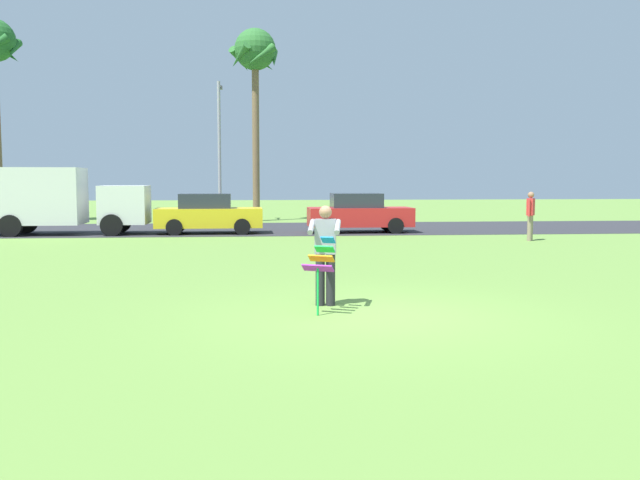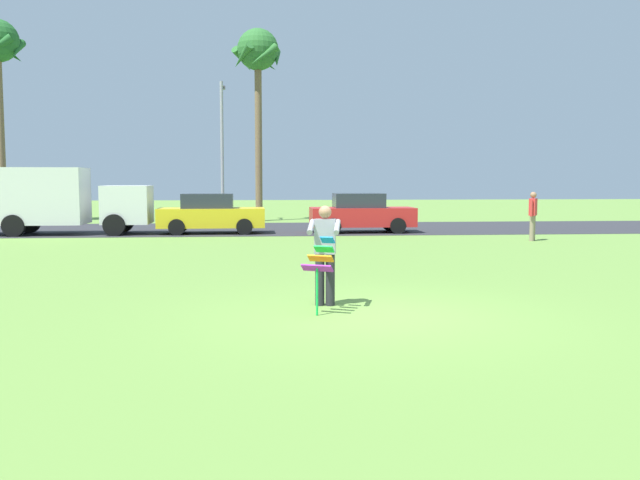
{
  "view_description": "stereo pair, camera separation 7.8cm",
  "coord_description": "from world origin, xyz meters",
  "px_view_note": "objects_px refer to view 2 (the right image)",
  "views": [
    {
      "loc": [
        -1.89,
        -10.68,
        2.19
      ],
      "look_at": [
        -0.71,
        1.95,
        1.05
      ],
      "focal_mm": 38.4,
      "sensor_mm": 36.0,
      "label": 1
    },
    {
      "loc": [
        -1.81,
        -10.69,
        2.19
      ],
      "look_at": [
        -0.71,
        1.95,
        1.05
      ],
      "focal_mm": 38.4,
      "sensor_mm": 36.0,
      "label": 2
    }
  ],
  "objects_px": {
    "parked_car_red": "(361,214)",
    "parked_truck_white_box": "(52,199)",
    "streetlight_pole": "(222,143)",
    "person_walker_near": "(533,214)",
    "kite_held": "(321,262)",
    "person_kite_flyer": "(325,251)",
    "palm_tree_right_near": "(258,59)",
    "parked_car_yellow": "(211,214)"
  },
  "relations": [
    {
      "from": "parked_car_red",
      "to": "parked_car_yellow",
      "type": "bearing_deg",
      "value": -180.0
    },
    {
      "from": "person_kite_flyer",
      "to": "streetlight_pole",
      "type": "distance_m",
      "value": 23.6
    },
    {
      "from": "kite_held",
      "to": "parked_truck_white_box",
      "type": "xyz_separation_m",
      "value": [
        -9.08,
        16.62,
        0.56
      ]
    },
    {
      "from": "parked_truck_white_box",
      "to": "person_walker_near",
      "type": "relative_size",
      "value": 3.89
    },
    {
      "from": "kite_held",
      "to": "person_walker_near",
      "type": "height_order",
      "value": "person_walker_near"
    },
    {
      "from": "parked_car_red",
      "to": "palm_tree_right_near",
      "type": "distance_m",
      "value": 11.72
    },
    {
      "from": "parked_car_red",
      "to": "streetlight_pole",
      "type": "distance_m",
      "value": 9.96
    },
    {
      "from": "parked_truck_white_box",
      "to": "person_walker_near",
      "type": "height_order",
      "value": "parked_truck_white_box"
    },
    {
      "from": "parked_car_yellow",
      "to": "palm_tree_right_near",
      "type": "relative_size",
      "value": 0.43
    },
    {
      "from": "person_kite_flyer",
      "to": "person_walker_near",
      "type": "relative_size",
      "value": 1.0
    },
    {
      "from": "parked_truck_white_box",
      "to": "parked_car_red",
      "type": "bearing_deg",
      "value": -0.0
    },
    {
      "from": "parked_truck_white_box",
      "to": "person_kite_flyer",
      "type": "bearing_deg",
      "value": -59.95
    },
    {
      "from": "parked_car_yellow",
      "to": "streetlight_pole",
      "type": "xyz_separation_m",
      "value": [
        0.1,
        7.28,
        3.22
      ]
    },
    {
      "from": "palm_tree_right_near",
      "to": "person_walker_near",
      "type": "bearing_deg",
      "value": -51.74
    },
    {
      "from": "person_walker_near",
      "to": "parked_car_red",
      "type": "bearing_deg",
      "value": 142.37
    },
    {
      "from": "parked_car_red",
      "to": "person_walker_near",
      "type": "distance_m",
      "value": 6.92
    },
    {
      "from": "palm_tree_right_near",
      "to": "person_walker_near",
      "type": "xyz_separation_m",
      "value": [
        9.64,
        -12.23,
        -7.33
      ]
    },
    {
      "from": "person_kite_flyer",
      "to": "parked_truck_white_box",
      "type": "height_order",
      "value": "parked_truck_white_box"
    },
    {
      "from": "kite_held",
      "to": "parked_car_red",
      "type": "xyz_separation_m",
      "value": [
        3.13,
        16.62,
        -0.08
      ]
    },
    {
      "from": "streetlight_pole",
      "to": "palm_tree_right_near",
      "type": "bearing_deg",
      "value": 21.82
    },
    {
      "from": "parked_car_red",
      "to": "parked_truck_white_box",
      "type": "bearing_deg",
      "value": 180.0
    },
    {
      "from": "kite_held",
      "to": "parked_truck_white_box",
      "type": "height_order",
      "value": "parked_truck_white_box"
    },
    {
      "from": "parked_car_red",
      "to": "streetlight_pole",
      "type": "relative_size",
      "value": 0.6
    },
    {
      "from": "person_kite_flyer",
      "to": "person_walker_near",
      "type": "height_order",
      "value": "same"
    },
    {
      "from": "person_kite_flyer",
      "to": "palm_tree_right_near",
      "type": "distance_m",
      "value": 25.06
    },
    {
      "from": "parked_car_yellow",
      "to": "person_kite_flyer",
      "type": "bearing_deg",
      "value": -79.05
    },
    {
      "from": "parked_car_yellow",
      "to": "parked_truck_white_box",
      "type": "bearing_deg",
      "value": 179.99
    },
    {
      "from": "palm_tree_right_near",
      "to": "kite_held",
      "type": "bearing_deg",
      "value": -87.59
    },
    {
      "from": "palm_tree_right_near",
      "to": "parked_car_red",
      "type": "bearing_deg",
      "value": -62.5
    },
    {
      "from": "kite_held",
      "to": "palm_tree_right_near",
      "type": "distance_m",
      "value": 25.73
    },
    {
      "from": "parked_car_yellow",
      "to": "palm_tree_right_near",
      "type": "height_order",
      "value": "palm_tree_right_near"
    },
    {
      "from": "parked_car_red",
      "to": "palm_tree_right_near",
      "type": "xyz_separation_m",
      "value": [
        -4.17,
        8.0,
        7.49
      ]
    },
    {
      "from": "person_kite_flyer",
      "to": "parked_car_red",
      "type": "relative_size",
      "value": 0.41
    },
    {
      "from": "person_kite_flyer",
      "to": "parked_car_yellow",
      "type": "bearing_deg",
      "value": 100.95
    },
    {
      "from": "streetlight_pole",
      "to": "person_walker_near",
      "type": "distance_m",
      "value": 16.52
    },
    {
      "from": "parked_truck_white_box",
      "to": "parked_car_yellow",
      "type": "distance_m",
      "value": 6.17
    },
    {
      "from": "person_walker_near",
      "to": "parked_truck_white_box",
      "type": "bearing_deg",
      "value": 166.57
    },
    {
      "from": "kite_held",
      "to": "palm_tree_right_near",
      "type": "xyz_separation_m",
      "value": [
        -1.03,
        24.62,
        7.41
      ]
    },
    {
      "from": "streetlight_pole",
      "to": "person_walker_near",
      "type": "xyz_separation_m",
      "value": [
        11.46,
        -11.5,
        -3.06
      ]
    },
    {
      "from": "kite_held",
      "to": "palm_tree_right_near",
      "type": "relative_size",
      "value": 0.13
    },
    {
      "from": "palm_tree_right_near",
      "to": "parked_car_yellow",
      "type": "bearing_deg",
      "value": -103.45
    },
    {
      "from": "person_kite_flyer",
      "to": "person_walker_near",
      "type": "xyz_separation_m",
      "value": [
        8.47,
        11.71,
        -0.02
      ]
    }
  ]
}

